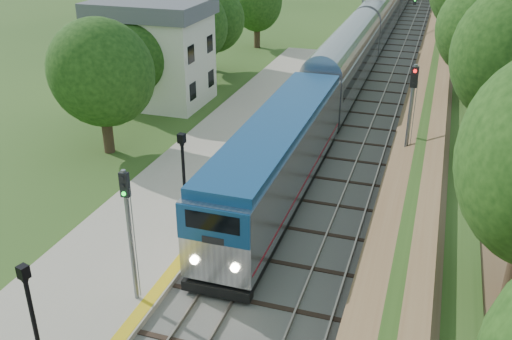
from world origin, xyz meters
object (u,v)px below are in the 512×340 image
(signal_farside, at_px, (410,114))
(signal_platform, at_px, (129,223))
(lamppost_mid, at_px, (37,335))
(lamppost_far, at_px, (185,187))
(train, at_px, (388,8))
(signal_gantry, at_px, (400,3))
(station_building, at_px, (154,52))

(signal_farside, bearing_deg, signal_platform, -122.70)
(lamppost_mid, height_order, signal_farside, signal_farside)
(lamppost_far, bearing_deg, train, 86.61)
(train, distance_m, lamppost_far, 55.47)
(signal_gantry, xyz_separation_m, lamppost_mid, (-5.95, -53.42, -2.35))
(signal_farside, bearing_deg, signal_gantry, 96.21)
(signal_gantry, bearing_deg, station_building, -123.38)
(train, height_order, lamppost_far, lamppost_far)
(train, bearing_deg, signal_platform, -92.72)
(signal_platform, bearing_deg, lamppost_far, 93.85)
(signal_platform, bearing_deg, signal_gantry, 83.67)
(train, bearing_deg, signal_gantry, -78.86)
(station_building, height_order, lamppost_far, station_building)
(signal_gantry, distance_m, lamppost_far, 43.27)
(signal_platform, xyz_separation_m, signal_farside, (9.10, 14.17, 0.51))
(lamppost_far, bearing_deg, signal_farside, 42.03)
(station_building, height_order, train, station_building)
(lamppost_far, distance_m, signal_farside, 12.89)
(train, bearing_deg, station_building, -110.45)
(signal_gantry, distance_m, train, 13.04)
(station_building, relative_size, signal_gantry, 1.02)
(lamppost_mid, bearing_deg, signal_farside, 63.17)
(station_building, xyz_separation_m, lamppost_far, (10.72, -17.84, -1.54))
(signal_platform, height_order, signal_farside, signal_farside)
(lamppost_mid, distance_m, signal_farside, 21.53)
(station_building, distance_m, signal_platform, 25.96)
(train, distance_m, signal_platform, 61.09)
(station_building, relative_size, train, 0.07)
(signal_gantry, relative_size, signal_platform, 1.49)
(lamppost_far, distance_m, signal_platform, 5.79)
(lamppost_far, bearing_deg, signal_platform, -86.15)
(signal_gantry, xyz_separation_m, lamppost_far, (-5.75, -42.83, -2.27))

